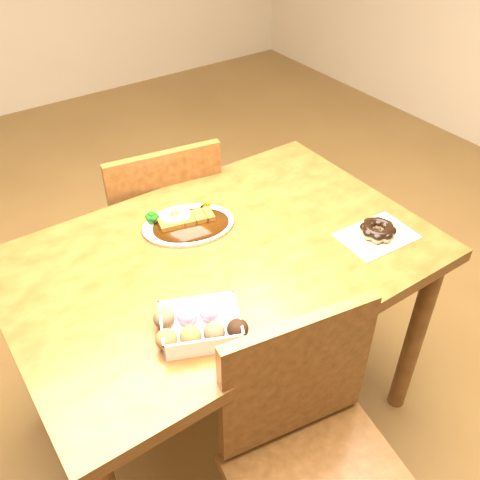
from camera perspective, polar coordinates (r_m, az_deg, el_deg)
ground at (r=2.08m, az=-1.49°, el=-17.42°), size 6.00×6.00×0.00m
table at (r=1.59m, az=-1.87°, el=-4.13°), size 1.20×0.80×0.75m
chair_far at (r=2.09m, az=-8.45°, el=1.27°), size 0.48×0.48×0.87m
chair_near at (r=1.43m, az=8.19°, el=-22.62°), size 0.48×0.48×0.87m
katsu_curry_plate at (r=1.62m, az=-5.71°, el=1.86°), size 0.32×0.27×0.05m
donut_box at (r=1.29m, az=-4.44°, el=-9.05°), size 0.23×0.21×0.05m
pon_de_ring at (r=1.62m, az=14.48°, el=1.00°), size 0.22×0.16×0.04m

